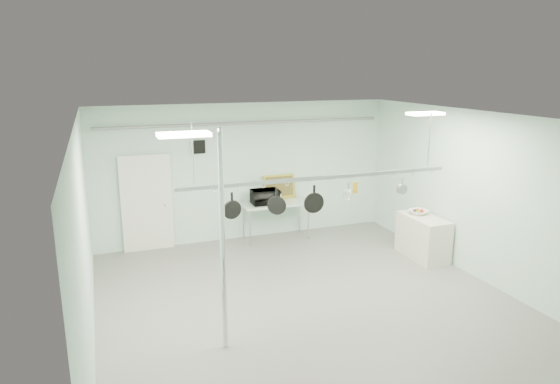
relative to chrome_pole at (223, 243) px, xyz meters
name	(u,v)px	position (x,y,z in m)	size (l,w,h in m)	color
floor	(315,309)	(1.70, 0.60, -1.60)	(8.00, 8.00, 0.00)	gray
ceiling	(318,120)	(1.70, 0.60, 1.59)	(7.00, 8.00, 0.02)	silver
back_wall	(246,172)	(1.70, 4.59, 0.00)	(7.00, 0.02, 3.20)	silver
right_wall	(489,200)	(5.19, 0.60, 0.00)	(0.02, 8.00, 3.20)	silver
door	(147,204)	(-0.60, 4.54, -0.55)	(1.10, 0.10, 2.20)	silver
wall_vent	(198,147)	(0.60, 4.57, 0.65)	(0.30, 0.04, 0.30)	black
conduit_pipe	(246,123)	(1.70, 4.50, 1.15)	(0.07, 0.07, 6.60)	gray
chrome_pole	(223,243)	(0.00, 0.00, 0.00)	(0.08, 0.08, 3.20)	silver
prep_table	(276,205)	(2.30, 4.20, -0.77)	(1.60, 0.70, 0.91)	#B6D6C0
side_cabinet	(423,237)	(4.85, 2.00, -1.15)	(0.60, 1.20, 0.90)	beige
pot_rack	(321,176)	(1.90, 0.90, 0.63)	(4.80, 0.06, 1.00)	#B7B7BC
light_panel_left	(184,135)	(-0.50, -0.20, 1.56)	(0.65, 0.30, 0.05)	white
light_panel_right	(425,114)	(4.10, 1.20, 1.56)	(0.65, 0.30, 0.05)	white
microwave	(265,197)	(2.02, 4.15, -0.52)	(0.62, 0.42, 0.34)	black
coffee_canister	(278,198)	(2.34, 4.17, -0.58)	(0.17, 0.17, 0.22)	white
painting_large	(279,187)	(2.49, 4.50, -0.41)	(0.78, 0.05, 0.58)	gold
painting_small	(289,193)	(2.76, 4.50, -0.57)	(0.30, 0.04, 0.25)	#342212
fruit_bowl	(419,212)	(4.85, 2.22, -0.65)	(0.40, 0.40, 0.10)	white
skillet_left	(232,205)	(0.38, 0.90, 0.28)	(0.30, 0.06, 0.42)	black
skillet_mid	(277,201)	(1.12, 0.90, 0.27)	(0.31, 0.06, 0.42)	black
skillet_right	(314,199)	(1.79, 0.90, 0.25)	(0.35, 0.06, 0.47)	black
whisk	(348,192)	(2.42, 0.90, 0.31)	(0.19, 0.19, 0.35)	silver
grater	(355,188)	(2.55, 0.90, 0.38)	(0.09, 0.02, 0.22)	orange
saucepan	(402,186)	(3.49, 0.90, 0.33)	(0.18, 0.09, 0.30)	silver
fruit_cluster	(419,210)	(4.85, 2.22, -0.61)	(0.24, 0.24, 0.09)	#A51E0F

